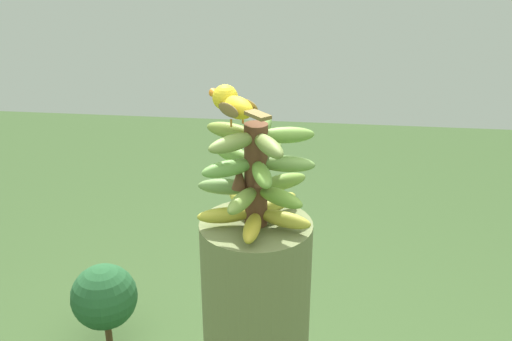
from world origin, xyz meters
TOP-DOWN VIEW (x-y plane):
  - banana_bunch at (-0.00, 0.00)m, footprint 0.28×0.28m
  - perched_bird at (-0.00, 0.05)m, footprint 0.17×0.16m
  - tropical_shrub at (0.78, 0.75)m, footprint 0.28×0.28m

SIDE VIEW (x-z plane):
  - tropical_shrub at x=0.78m, z-range 0.05..0.44m
  - banana_bunch at x=0.00m, z-range 1.07..1.32m
  - perched_bird at x=0.00m, z-range 1.32..1.41m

